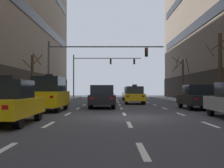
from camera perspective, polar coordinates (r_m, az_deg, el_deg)
name	(u,v)px	position (r m, az deg, el deg)	size (l,w,h in m)	color
ground_plane	(127,117)	(14.72, 2.80, -6.38)	(120.00, 120.00, 0.00)	#38383D
lane_stripe_l1_s2	(2,151)	(7.21, -20.26, -11.84)	(0.16, 2.00, 0.01)	silver
lane_stripe_l1_s3	(50,124)	(11.97, -11.81, -7.56)	(0.16, 2.00, 0.01)	silver
lane_stripe_l1_s4	(69,114)	(16.87, -8.27, -5.68)	(0.16, 2.00, 0.01)	silver
lane_stripe_l1_s5	(79,108)	(21.82, -6.35, -4.64)	(0.16, 2.00, 0.01)	silver
lane_stripe_l1_s6	(85,105)	(26.79, -5.13, -3.99)	(0.16, 2.00, 0.01)	silver
lane_stripe_l1_s7	(90,102)	(31.76, -4.30, -3.53)	(0.16, 2.00, 0.01)	silver
lane_stripe_l1_s8	(93,101)	(36.75, -3.70, -3.20)	(0.16, 2.00, 0.01)	silver
lane_stripe_l1_s9	(95,99)	(41.73, -3.23, -2.95)	(0.16, 2.00, 0.01)	silver
lane_stripe_l1_s10	(97,98)	(46.72, -2.87, -2.75)	(0.16, 2.00, 0.01)	silver
lane_stripe_l2_s2	(143,151)	(6.81, 6.00, -12.54)	(0.16, 2.00, 0.01)	silver
lane_stripe_l2_s3	(130,124)	(11.74, 3.49, -7.71)	(0.16, 2.00, 0.01)	silver
lane_stripe_l2_s4	(125,114)	(16.71, 2.48, -5.74)	(0.16, 2.00, 0.01)	silver
lane_stripe_l2_s5	(122,108)	(21.69, 1.94, -4.67)	(0.16, 2.00, 0.01)	silver
lane_stripe_l2_s6	(120,105)	(26.68, 1.61, -4.00)	(0.16, 2.00, 0.01)	silver
lane_stripe_l2_s7	(119,102)	(31.68, 1.38, -3.54)	(0.16, 2.00, 0.01)	silver
lane_stripe_l2_s8	(118,101)	(36.67, 1.21, -3.21)	(0.16, 2.00, 0.01)	silver
lane_stripe_l2_s9	(118,99)	(41.67, 1.08, -2.96)	(0.16, 2.00, 0.01)	silver
lane_stripe_l2_s10	(117,98)	(46.66, 0.98, -2.76)	(0.16, 2.00, 0.01)	silver
lane_stripe_l3_s3	(211,124)	(12.32, 18.33, -7.34)	(0.16, 2.00, 0.01)	silver
lane_stripe_l3_s4	(181,114)	(17.12, 13.08, -5.60)	(0.16, 2.00, 0.01)	silver
lane_stripe_l3_s5	(165,108)	(22.01, 10.16, -4.60)	(0.16, 2.00, 0.01)	silver
lane_stripe_l3_s6	(156,105)	(26.95, 8.31, -3.96)	(0.16, 2.00, 0.01)	silver
lane_stripe_l3_s7	(149,102)	(31.90, 7.03, -3.52)	(0.16, 2.00, 0.01)	silver
lane_stripe_l3_s8	(144,101)	(36.86, 6.10, -3.19)	(0.16, 2.00, 0.01)	silver
lane_stripe_l3_s9	(140,99)	(41.84, 5.39, -2.94)	(0.16, 2.00, 0.01)	silver
lane_stripe_l3_s10	(137,98)	(46.81, 4.83, -2.75)	(0.16, 2.00, 0.01)	silver
taxi_driving_0	(50,94)	(19.24, -11.75, -1.90)	(1.95, 4.50, 2.34)	black
car_driving_1	(103,97)	(22.08, -1.80, -2.46)	(2.02, 4.56, 1.69)	black
taxi_driving_2	(135,95)	(28.77, 4.47, -2.15)	(2.02, 4.52, 1.86)	black
taxi_driving_3	(9,103)	(12.39, -19.10, -3.37)	(1.96, 4.62, 1.91)	black
car_driving_4	(132,94)	(37.47, 3.75, -1.90)	(2.06, 4.56, 1.68)	black
car_driving_5	(104,95)	(28.19, -1.53, -2.11)	(2.08, 4.70, 1.74)	black
taxi_driving_6	(106,94)	(36.61, -1.17, -2.00)	(1.88, 4.26, 1.75)	black
car_parked_2	(198,97)	(21.58, 16.04, -2.44)	(1.89, 4.52, 1.69)	black
traffic_signal_0	(88,59)	(28.44, -4.64, 4.76)	(10.97, 0.35, 5.81)	#4C4C51
traffic_signal_1	(98,67)	(46.79, -2.69, 3.31)	(10.61, 0.34, 6.70)	#4C4C51
street_tree_0	(33,78)	(25.92, -14.78, 1.05)	(1.64, 1.64, 4.26)	#4C3823
street_tree_1	(183,77)	(34.79, 13.43, 1.22)	(2.09, 2.49, 5.05)	#4C3823
street_tree_3	(221,68)	(23.62, 20.08, 2.89)	(1.88, 1.87, 5.46)	#4C3823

